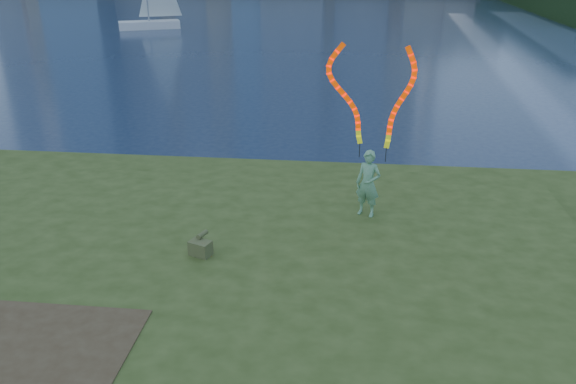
# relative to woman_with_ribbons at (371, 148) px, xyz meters

# --- Properties ---
(ground) EXTENTS (320.00, 320.00, 0.00)m
(ground) POSITION_rel_woman_with_ribbons_xyz_m (-2.79, -2.12, -2.26)
(ground) COLOR #1B2944
(ground) RESTS_ON ground
(grassy_knoll) EXTENTS (20.00, 18.00, 0.80)m
(grassy_knoll) POSITION_rel_woman_with_ribbons_xyz_m (-2.79, -4.42, -1.93)
(grassy_knoll) COLOR #364518
(grassy_knoll) RESTS_ON ground
(woman_with_ribbons) EXTENTS (1.82, 0.79, 3.82)m
(woman_with_ribbons) POSITION_rel_woman_with_ribbons_xyz_m (0.00, 0.00, 0.00)
(woman_with_ribbons) COLOR #1D7831
(woman_with_ribbons) RESTS_ON grassy_knoll
(canvas_bag) EXTENTS (0.45, 0.51, 0.37)m
(canvas_bag) POSITION_rel_woman_with_ribbons_xyz_m (-3.07, -2.03, -1.31)
(canvas_bag) COLOR #494B2B
(canvas_bag) RESTS_ON grassy_knoll
(sailboat) EXTENTS (4.86, 3.18, 7.48)m
(sailboat) POSITION_rel_woman_with_ribbons_xyz_m (-16.01, 33.66, -0.98)
(sailboat) COLOR white
(sailboat) RESTS_ON ground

